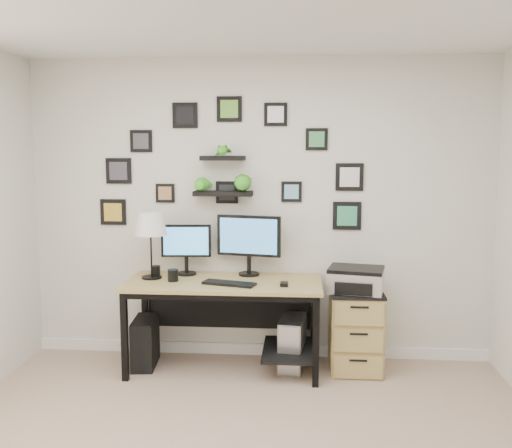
# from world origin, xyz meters

# --- Properties ---
(room) EXTENTS (4.00, 4.00, 4.00)m
(room) POSITION_xyz_m (0.00, 1.98, 0.05)
(room) COLOR tan
(room) RESTS_ON ground
(desk) EXTENTS (1.60, 0.70, 0.75)m
(desk) POSITION_xyz_m (-0.23, 1.67, 0.63)
(desk) COLOR tan
(desk) RESTS_ON ground
(monitor_left) EXTENTS (0.43, 0.18, 0.44)m
(monitor_left) POSITION_xyz_m (-0.61, 1.85, 1.00)
(monitor_left) COLOR black
(monitor_left) RESTS_ON desk
(monitor_right) EXTENTS (0.55, 0.21, 0.52)m
(monitor_right) POSITION_xyz_m (-0.08, 1.86, 1.06)
(monitor_right) COLOR black
(monitor_right) RESTS_ON desk
(keyboard) EXTENTS (0.45, 0.25, 0.02)m
(keyboard) POSITION_xyz_m (-0.20, 1.51, 0.76)
(keyboard) COLOR black
(keyboard) RESTS_ON desk
(mouse) EXTENTS (0.06, 0.10, 0.03)m
(mouse) POSITION_xyz_m (0.24, 1.51, 0.76)
(mouse) COLOR black
(mouse) RESTS_ON desk
(table_lamp) EXTENTS (0.27, 0.27, 0.56)m
(table_lamp) POSITION_xyz_m (-0.88, 1.69, 1.20)
(table_lamp) COLOR black
(table_lamp) RESTS_ON desk
(mug) EXTENTS (0.09, 0.09, 0.10)m
(mug) POSITION_xyz_m (-0.68, 1.60, 0.80)
(mug) COLOR black
(mug) RESTS_ON desk
(pen_cup) EXTENTS (0.07, 0.07, 0.09)m
(pen_cup) POSITION_xyz_m (-0.86, 1.76, 0.80)
(pen_cup) COLOR black
(pen_cup) RESTS_ON desk
(pc_tower_black) EXTENTS (0.21, 0.42, 0.41)m
(pc_tower_black) POSITION_xyz_m (-0.94, 1.66, 0.20)
(pc_tower_black) COLOR black
(pc_tower_black) RESTS_ON ground
(pc_tower_grey) EXTENTS (0.24, 0.45, 0.43)m
(pc_tower_grey) POSITION_xyz_m (0.30, 1.71, 0.21)
(pc_tower_grey) COLOR gray
(pc_tower_grey) RESTS_ON ground
(file_cabinet) EXTENTS (0.43, 0.53, 0.67)m
(file_cabinet) POSITION_xyz_m (0.83, 1.72, 0.34)
(file_cabinet) COLOR tan
(file_cabinet) RESTS_ON ground
(printer) EXTENTS (0.49, 0.42, 0.20)m
(printer) POSITION_xyz_m (0.82, 1.69, 0.77)
(printer) COLOR silver
(printer) RESTS_ON file_cabinet
(wall_decor) EXTENTS (2.30, 0.18, 1.13)m
(wall_decor) POSITION_xyz_m (-0.27, 1.93, 1.65)
(wall_decor) COLOR black
(wall_decor) RESTS_ON ground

